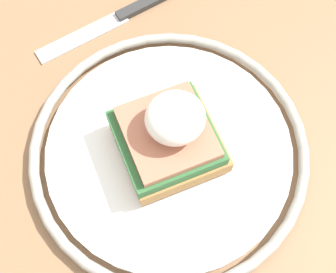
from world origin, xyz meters
name	(u,v)px	position (x,y,z in m)	size (l,w,h in m)	color
ground_plane	(190,259)	(0.00, 0.00, 0.00)	(6.00, 6.00, 0.00)	#9E9993
dining_table	(210,180)	(0.00, 0.00, 0.59)	(0.82, 0.67, 0.73)	#846042
plate	(168,148)	(0.00, 0.06, 0.74)	(0.26, 0.26, 0.02)	white
sandwich	(169,133)	(0.00, 0.06, 0.77)	(0.09, 0.09, 0.08)	#9E703D
knife	(122,16)	(0.17, 0.04, 0.73)	(0.04, 0.17, 0.01)	#2D2D2D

